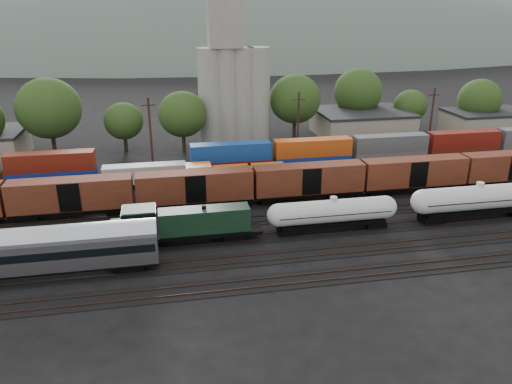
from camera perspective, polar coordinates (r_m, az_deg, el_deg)
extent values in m
plane|color=black|center=(62.67, -0.61, -3.27)|extent=(600.00, 600.00, 0.00)
cube|color=black|center=(49.63, 2.55, -10.21)|extent=(180.00, 3.20, 0.08)
cube|color=#382319|center=(48.99, 2.75, -10.55)|extent=(180.00, 0.08, 0.16)
cube|color=#382319|center=(50.18, 2.36, -9.72)|extent=(180.00, 0.08, 0.16)
cube|color=black|center=(53.86, 1.32, -7.51)|extent=(180.00, 3.20, 0.08)
cube|color=#382319|center=(53.20, 1.48, -7.80)|extent=(180.00, 0.08, 0.16)
cube|color=#382319|center=(54.44, 1.16, -7.09)|extent=(180.00, 0.08, 0.16)
cube|color=black|center=(58.21, 0.28, -5.21)|extent=(180.00, 3.20, 0.08)
cube|color=#382319|center=(57.54, 0.42, -5.45)|extent=(180.00, 0.08, 0.16)
cube|color=#382319|center=(58.81, 0.14, -4.84)|extent=(180.00, 0.08, 0.16)
cube|color=black|center=(62.66, -0.61, -3.24)|extent=(180.00, 3.20, 0.08)
cube|color=#382319|center=(61.98, -0.49, -3.44)|extent=(180.00, 0.08, 0.16)
cube|color=#382319|center=(63.27, -0.72, -2.91)|extent=(180.00, 0.08, 0.16)
cube|color=black|center=(67.18, -1.37, -1.52)|extent=(180.00, 3.20, 0.08)
cube|color=#382319|center=(66.50, -1.27, -1.69)|extent=(180.00, 0.08, 0.16)
cube|color=#382319|center=(67.81, -1.47, -1.23)|extent=(180.00, 0.08, 0.16)
cube|color=black|center=(71.77, -2.04, -0.03)|extent=(180.00, 3.20, 0.08)
cube|color=#382319|center=(71.08, -1.95, -0.17)|extent=(180.00, 0.08, 0.16)
cube|color=#382319|center=(72.41, -2.13, 0.23)|extent=(180.00, 0.08, 0.16)
cube|color=black|center=(76.41, -2.62, 1.29)|extent=(180.00, 3.20, 0.08)
cube|color=#382319|center=(75.72, -2.54, 1.17)|extent=(180.00, 0.08, 0.16)
cube|color=#382319|center=(77.05, -2.70, 1.52)|extent=(180.00, 0.08, 0.16)
cube|color=black|center=(56.80, -7.89, -4.72)|extent=(16.87, 2.88, 0.40)
cube|color=black|center=(56.99, -7.87, -5.12)|extent=(4.96, 2.18, 0.79)
cube|color=black|center=(56.26, -5.91, -3.16)|extent=(10.12, 2.38, 2.68)
cube|color=black|center=(56.09, -13.15, -3.37)|extent=(3.57, 2.88, 3.28)
cube|color=black|center=(55.68, -13.24, -2.39)|extent=(3.67, 2.98, 0.89)
cube|color=black|center=(56.57, -15.48, -4.21)|extent=(1.59, 2.38, 1.79)
cylinder|color=black|center=(55.68, -5.96, -1.76)|extent=(0.50, 0.50, 0.50)
cube|color=black|center=(57.15, -13.29, -5.66)|extent=(2.58, 1.99, 0.69)
cube|color=black|center=(57.52, -2.47, -4.90)|extent=(2.58, 1.99, 0.69)
cylinder|color=silver|center=(59.34, 8.79, -2.15)|extent=(13.15, 2.71, 2.71)
sphere|color=silver|center=(57.56, 2.59, -2.66)|extent=(2.71, 2.71, 2.71)
sphere|color=silver|center=(61.77, 14.56, -1.65)|extent=(2.71, 2.71, 2.71)
cylinder|color=silver|center=(58.76, 8.87, -0.77)|extent=(0.84, 0.84, 0.47)
cube|color=black|center=(59.34, 8.79, -2.15)|extent=(13.45, 2.84, 0.07)
cube|color=black|center=(59.94, 8.71, -3.46)|extent=(12.70, 2.06, 0.47)
cube|color=black|center=(58.68, 3.70, -4.41)|extent=(2.43, 1.87, 0.65)
cube|color=black|center=(62.08, 13.38, -3.49)|extent=(2.43, 1.87, 0.65)
cylinder|color=silver|center=(67.70, 24.04, -0.57)|extent=(14.73, 3.03, 3.03)
sphere|color=silver|center=(63.86, 18.58, -1.05)|extent=(3.03, 3.03, 3.03)
cylinder|color=silver|center=(67.14, 24.25, 0.80)|extent=(0.94, 0.94, 0.52)
cube|color=black|center=(67.70, 24.04, -0.57)|extent=(15.06, 3.18, 0.08)
cube|color=black|center=(68.28, 23.83, -1.88)|extent=(14.22, 2.30, 0.52)
cube|color=black|center=(65.36, 19.38, -2.84)|extent=(2.72, 2.09, 0.73)
cube|color=silver|center=(53.23, -23.91, -6.56)|extent=(23.40, 2.83, 2.92)
cylinder|color=silver|center=(52.62, -24.14, -5.14)|extent=(23.40, 2.83, 2.83)
cube|color=black|center=(53.08, -23.96, -6.22)|extent=(22.93, 2.89, 0.82)
cube|color=black|center=(53.92, -23.66, -8.04)|extent=(23.40, 2.53, 0.39)
cube|color=black|center=(52.76, -14.07, -8.11)|extent=(2.53, 1.95, 0.68)
cube|color=black|center=(71.29, -2.39, 0.85)|extent=(17.00, 2.74, 0.38)
cube|color=black|center=(71.44, -2.38, 0.53)|extent=(4.72, 2.08, 0.76)
cube|color=#C95B11|center=(71.11, -0.78, 2.07)|extent=(10.20, 2.27, 2.55)
cube|color=#C95B11|center=(70.19, -6.53, 1.92)|extent=(3.40, 2.74, 3.12)
cube|color=black|center=(69.88, -6.56, 2.68)|extent=(3.49, 2.83, 0.85)
cube|color=#C95B11|center=(70.31, -8.44, 1.24)|extent=(1.51, 2.27, 1.70)
cylinder|color=black|center=(70.67, -0.79, 3.15)|extent=(0.47, 0.47, 0.47)
cube|color=black|center=(70.97, -6.73, 0.10)|extent=(2.45, 1.89, 0.66)
cube|color=black|center=(72.44, 1.87, 0.67)|extent=(2.45, 1.89, 0.66)
cube|color=black|center=(67.00, -20.16, -1.86)|extent=(15.00, 2.60, 0.40)
cube|color=#5C2616|center=(66.27, -20.38, -0.18)|extent=(15.00, 2.90, 3.80)
cube|color=black|center=(66.07, -6.92, -0.99)|extent=(15.00, 2.60, 0.40)
cube|color=#5C2616|center=(65.33, -7.00, 0.72)|extent=(15.00, 2.90, 3.80)
cube|color=black|center=(68.68, 5.99, -0.08)|extent=(15.00, 2.60, 0.40)
cube|color=#5C2616|center=(67.96, 6.06, 1.57)|extent=(15.00, 2.90, 3.80)
cube|color=black|center=(74.44, 17.42, 0.72)|extent=(15.00, 2.60, 0.40)
cube|color=#5C2616|center=(73.78, 17.60, 2.25)|extent=(15.00, 2.90, 3.80)
cube|color=black|center=(82.71, 26.90, 1.37)|extent=(15.00, 2.60, 0.40)
cube|color=#5C2616|center=(82.11, 27.14, 2.75)|extent=(15.00, 2.90, 3.80)
cube|color=black|center=(76.26, -2.63, 1.62)|extent=(160.00, 2.60, 0.60)
cube|color=navy|center=(76.70, -22.17, 1.42)|extent=(12.00, 2.40, 2.60)
cube|color=maroon|center=(75.94, -22.44, 3.27)|extent=(12.00, 2.40, 2.60)
cube|color=silver|center=(75.12, -12.59, 2.11)|extent=(12.00, 2.40, 2.60)
cube|color=maroon|center=(75.70, -2.88, 2.74)|extent=(12.00, 2.40, 2.60)
cube|color=navy|center=(74.94, -2.91, 4.63)|extent=(12.00, 2.40, 2.60)
cube|color=navy|center=(78.40, 6.43, 3.28)|extent=(12.00, 2.40, 2.60)
cube|color=#C84E14|center=(77.66, 6.51, 5.11)|extent=(12.00, 2.40, 2.60)
cube|color=slate|center=(83.01, 14.93, 3.69)|extent=(12.00, 2.40, 2.60)
cube|color=#4F5153|center=(82.31, 15.10, 5.42)|extent=(12.00, 2.40, 2.60)
cube|color=#592014|center=(89.23, 22.39, 3.99)|extent=(12.00, 2.40, 2.60)
cube|color=maroon|center=(88.58, 22.62, 5.60)|extent=(12.00, 2.40, 2.60)
cylinder|color=#9C9A8F|center=(94.21, -5.23, 10.63)|extent=(4.40, 4.40, 18.00)
cylinder|color=#9C9A8F|center=(94.54, -3.39, 10.72)|extent=(4.40, 4.40, 18.00)
cylinder|color=#9C9A8F|center=(94.98, -1.57, 10.79)|extent=(4.40, 4.40, 18.00)
cylinder|color=#9C9A8F|center=(95.50, 0.24, 10.86)|extent=(4.40, 4.40, 18.00)
cube|color=#9C9A8F|center=(93.13, -3.57, 18.61)|extent=(6.00, 5.00, 8.00)
cube|color=#9E937F|center=(105.09, 11.98, 7.61)|extent=(18.00, 14.00, 4.60)
cube|color=#232326|center=(104.55, 12.08, 8.97)|extent=(18.36, 14.28, 0.50)
cube|color=#9E937F|center=(112.96, 24.85, 7.04)|extent=(16.00, 10.00, 4.60)
cube|color=#232326|center=(112.46, 25.05, 8.30)|extent=(16.32, 10.20, 0.50)
cylinder|color=black|center=(94.44, -22.04, 4.85)|extent=(0.70, 0.70, 4.00)
ellipsoid|color=#314E1C|center=(92.99, -22.61, 8.82)|extent=(10.86, 10.86, 10.29)
cylinder|color=black|center=(94.72, -14.66, 5.31)|extent=(0.70, 0.70, 2.57)
ellipsoid|color=#314E1C|center=(93.70, -14.90, 7.85)|extent=(6.98, 6.98, 6.61)
cylinder|color=black|center=(92.29, -8.24, 5.56)|extent=(0.70, 0.70, 3.16)
ellipsoid|color=#314E1C|center=(91.05, -8.41, 8.79)|extent=(8.58, 8.58, 8.13)
cylinder|color=black|center=(99.69, -0.63, 6.68)|extent=(0.70, 0.70, 2.34)
ellipsoid|color=#314E1C|center=(98.80, -0.64, 8.89)|extent=(6.34, 6.34, 6.01)
cylinder|color=black|center=(100.16, 4.39, 7.08)|extent=(0.70, 0.70, 3.67)
ellipsoid|color=#314E1C|center=(98.88, 4.49, 10.55)|extent=(9.97, 9.97, 9.44)
cylinder|color=black|center=(109.81, 11.35, 7.98)|extent=(0.70, 0.70, 3.71)
ellipsoid|color=#314E1C|center=(108.63, 11.58, 11.18)|extent=(10.08, 10.08, 9.55)
cylinder|color=black|center=(110.94, 17.00, 7.29)|extent=(0.70, 0.70, 2.52)
ellipsoid|color=#314E1C|center=(110.08, 17.23, 9.42)|extent=(6.83, 6.83, 6.47)
cylinder|color=black|center=(114.59, 23.80, 7.01)|extent=(0.70, 0.70, 3.20)
ellipsoid|color=#314E1C|center=(113.59, 24.20, 9.63)|extent=(8.68, 8.68, 8.23)
cylinder|color=black|center=(80.72, -11.94, 6.35)|extent=(0.36, 0.36, 12.00)
cube|color=black|center=(79.69, -12.20, 9.69)|extent=(2.20, 0.18, 0.18)
cylinder|color=black|center=(83.68, 4.81, 7.24)|extent=(0.36, 0.36, 12.00)
cube|color=black|center=(82.69, 4.91, 10.48)|extent=(2.20, 0.18, 0.18)
cylinder|color=black|center=(92.96, 19.35, 7.52)|extent=(0.36, 0.36, 12.00)
cube|color=black|center=(92.07, 19.71, 10.42)|extent=(2.20, 0.18, 0.18)
ellipsoid|color=#59665B|center=(323.86, -1.90, 12.30)|extent=(520.00, 286.00, 130.00)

